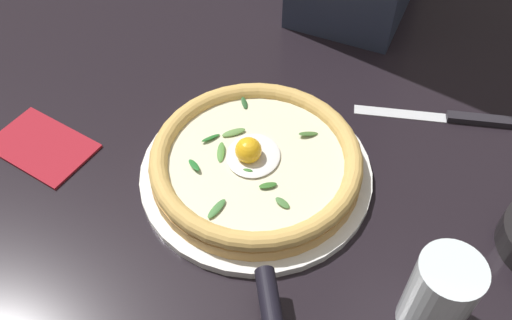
{
  "coord_description": "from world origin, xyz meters",
  "views": [
    {
      "loc": [
        -0.46,
        -0.14,
        0.57
      ],
      "look_at": [
        -0.02,
        -0.04,
        0.03
      ],
      "focal_mm": 38.43,
      "sensor_mm": 36.0,
      "label": 1
    }
  ],
  "objects_px": {
    "drinking_glass": "(437,299)",
    "folded_napkin": "(42,145)",
    "pizza": "(256,161)",
    "table_knife": "(456,118)"
  },
  "relations": [
    {
      "from": "pizza",
      "to": "table_knife",
      "type": "height_order",
      "value": "pizza"
    },
    {
      "from": "pizza",
      "to": "folded_napkin",
      "type": "relative_size",
      "value": 1.95
    },
    {
      "from": "folded_napkin",
      "to": "pizza",
      "type": "bearing_deg",
      "value": -86.23
    },
    {
      "from": "pizza",
      "to": "table_knife",
      "type": "bearing_deg",
      "value": -56.95
    },
    {
      "from": "drinking_glass",
      "to": "pizza",
      "type": "bearing_deg",
      "value": 56.29
    },
    {
      "from": "drinking_glass",
      "to": "folded_napkin",
      "type": "distance_m",
      "value": 0.54
    },
    {
      "from": "table_knife",
      "to": "folded_napkin",
      "type": "xyz_separation_m",
      "value": [
        -0.19,
        0.56,
        0.0
      ]
    },
    {
      "from": "table_knife",
      "to": "drinking_glass",
      "type": "distance_m",
      "value": 0.32
    },
    {
      "from": "table_knife",
      "to": "folded_napkin",
      "type": "bearing_deg",
      "value": 108.59
    },
    {
      "from": "table_knife",
      "to": "drinking_glass",
      "type": "relative_size",
      "value": 2.02
    }
  ]
}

